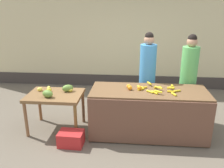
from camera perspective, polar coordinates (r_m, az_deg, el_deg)
ground_plane at (r=4.78m, az=4.22°, el=-11.56°), size 24.00×24.00×0.00m
market_wall_back at (r=6.97m, az=5.05°, el=12.69°), size 9.99×0.23×3.40m
fruit_stall_counter at (r=4.56m, az=8.77°, el=-6.88°), size 2.17×0.88×0.90m
side_table_wooden at (r=4.72m, az=-13.72°, el=-3.45°), size 1.05×0.77×0.76m
banana_bunch_pile at (r=4.42m, az=11.41°, el=-1.19°), size 0.79×0.61×0.07m
orange_pile at (r=4.39m, az=5.11°, el=-0.83°), size 0.29×0.18×0.09m
mango_papaya_pile at (r=4.67m, az=-13.56°, el=-1.64°), size 0.76×0.58×0.14m
vendor_woman_blue_shirt at (r=5.02m, az=8.58°, el=1.77°), size 0.34×0.34×1.89m
vendor_woman_green_shirt at (r=5.11m, az=18.05°, el=1.18°), size 0.34×0.34×1.87m
produce_crate at (r=4.38m, az=-9.96°, el=-12.96°), size 0.45×0.34×0.26m
produce_sack at (r=5.29m, az=-3.11°, el=-5.49°), size 0.44×0.41×0.47m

